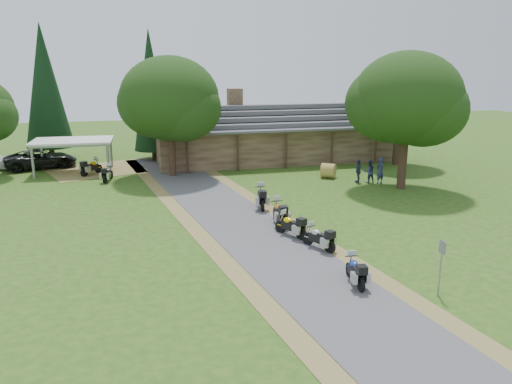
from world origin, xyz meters
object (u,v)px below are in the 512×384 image
object	(u,v)px
car_dark_suv	(40,154)
motorcycle_row_a	(355,270)
motorcycle_row_e	(261,196)
motorcycle_carport_b	(108,173)
motorcycle_row_c	(291,224)
motorcycle_row_d	(279,212)
carport	(74,156)
motorcycle_carport_a	(91,166)
hay_bale	(328,171)
motorcycle_row_b	(319,237)
lodge	(270,132)

from	to	relation	value
car_dark_suv	motorcycle_row_a	bearing A→B (deg)	-165.27
motorcycle_row_e	motorcycle_carport_b	bearing A→B (deg)	53.17
motorcycle_row_c	motorcycle_row_d	distance (m)	1.98
carport	car_dark_suv	world-z (taller)	carport
motorcycle_row_c	motorcycle_row_d	bearing A→B (deg)	-27.87
motorcycle_carport_a	hay_bale	size ratio (longest dim) A/B	1.77
motorcycle_row_e	car_dark_suv	bearing A→B (deg)	52.34
motorcycle_row_b	motorcycle_row_e	distance (m)	7.29
carport	motorcycle_carport_b	xyz separation A→B (m)	(2.58, -3.79, -0.68)
motorcycle_row_a	carport	bearing A→B (deg)	33.37
carport	motorcycle_row_e	size ratio (longest dim) A/B	2.92
lodge	motorcycle_row_a	world-z (taller)	lodge
motorcycle_row_a	motorcycle_carport_a	xyz separation A→B (m)	(-10.94, 23.24, 0.07)
hay_bale	motorcycle_row_d	bearing A→B (deg)	-125.21
motorcycle_row_b	motorcycle_carport_b	size ratio (longest dim) A/B	0.98
motorcycle_carport_b	motorcycle_carport_a	bearing A→B (deg)	43.28
motorcycle_row_a	motorcycle_row_d	distance (m)	7.88
carport	motorcycle_carport_a	world-z (taller)	carport
motorcycle_carport_a	motorcycle_carport_b	size ratio (longest dim) A/B	1.08
motorcycle_row_c	hay_bale	distance (m)	13.63
motorcycle_row_c	motorcycle_carport_a	world-z (taller)	motorcycle_carport_a
lodge	motorcycle_carport_a	bearing A→B (deg)	-169.04
motorcycle_row_a	hay_bale	xyz separation A→B (m)	(6.28, 17.62, -0.05)
motorcycle_row_d	motorcycle_carport_b	bearing A→B (deg)	38.36
motorcycle_row_d	motorcycle_row_e	xyz separation A→B (m)	(-0.09, 3.30, 0.00)
motorcycle_carport_a	motorcycle_carport_b	world-z (taller)	motorcycle_carport_a
carport	motorcycle_row_b	distance (m)	23.99
motorcycle_row_a	motorcycle_carport_a	bearing A→B (deg)	32.01
motorcycle_carport_b	hay_bale	size ratio (longest dim) A/B	1.65
motorcycle_row_e	hay_bale	xyz separation A→B (m)	(6.98, 6.47, -0.16)
motorcycle_row_b	motorcycle_row_d	xyz separation A→B (m)	(-0.65, 3.96, 0.10)
lodge	car_dark_suv	bearing A→B (deg)	177.95
motorcycle_row_c	lodge	bearing A→B (deg)	-40.54
carport	motorcycle_row_d	xyz separation A→B (m)	(11.63, -16.64, -0.60)
carport	motorcycle_row_c	distance (m)	21.94
carport	motorcycle_row_d	distance (m)	20.31
carport	motorcycle_row_b	world-z (taller)	carport
motorcycle_row_b	hay_bale	bearing A→B (deg)	-49.77
lodge	motorcycle_row_c	bearing A→B (deg)	-103.60
hay_bale	motorcycle_carport_b	bearing A→B (deg)	169.05
motorcycle_row_c	motorcycle_carport_a	size ratio (longest dim) A/B	0.94
car_dark_suv	motorcycle_row_b	distance (m)	27.49
lodge	car_dark_suv	distance (m)	19.36
lodge	motorcycle_row_b	size ratio (longest dim) A/B	12.27
motorcycle_row_e	motorcycle_carport_b	world-z (taller)	motorcycle_row_e
carport	motorcycle_row_a	distance (m)	27.40
carport	hay_bale	world-z (taller)	carport
motorcycle_row_b	hay_bale	size ratio (longest dim) A/B	1.61
motorcycle_row_c	motorcycle_row_e	size ratio (longest dim) A/B	0.89
carport	motorcycle_row_c	xyz separation A→B (m)	(11.60, -18.61, -0.67)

